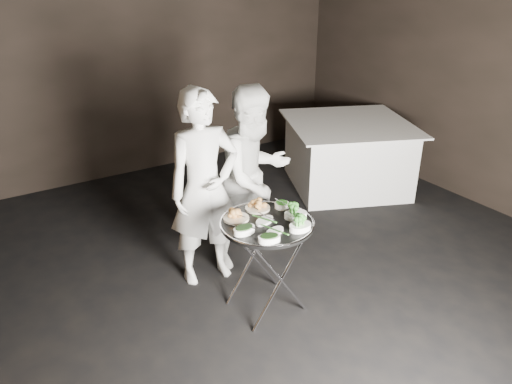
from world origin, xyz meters
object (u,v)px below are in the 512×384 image
waiter_right (255,176)px  dining_table (347,154)px  waiter_left (204,189)px  tray_stand (267,262)px  serving_tray (267,223)px

waiter_right → dining_table: size_ratio=1.15×
waiter_left → tray_stand: bearing=-69.4°
serving_tray → dining_table: dining_table is taller
serving_tray → dining_table: bearing=34.4°
tray_stand → serving_tray: size_ratio=1.06×
serving_tray → waiter_right: size_ratio=0.44×
serving_tray → dining_table: size_ratio=0.50×
serving_tray → waiter_left: size_ratio=0.42×
waiter_left → dining_table: bearing=24.3°
waiter_left → dining_table: (2.32, 0.82, -0.43)m
dining_table → waiter_right: bearing=-157.0°
tray_stand → waiter_right: bearing=64.1°
waiter_right → dining_table: bearing=13.4°
waiter_right → dining_table: waiter_right is taller
waiter_left → serving_tray: bearing=-69.4°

